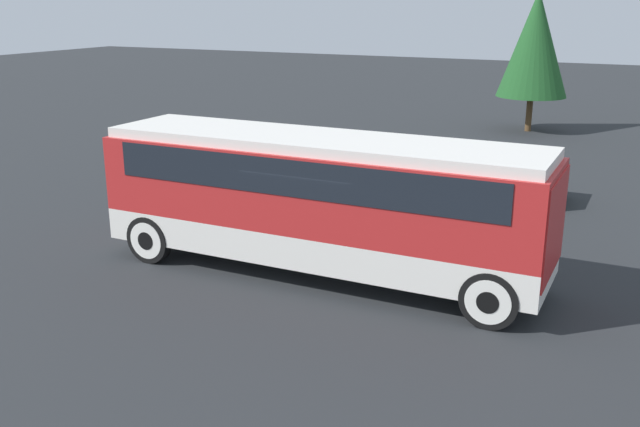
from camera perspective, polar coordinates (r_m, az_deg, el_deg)
The scene contains 5 objects.
ground_plane at distance 16.05m, azimuth 0.00°, elevation -4.77°, with size 120.00×120.00×0.00m, color #26282B.
tour_bus at distance 15.42m, azimuth 0.32°, elevation 1.65°, with size 9.89×2.52×3.10m.
parked_car_near at distance 22.71m, azimuth 13.51°, elevation 3.06°, with size 4.22×1.97×1.34m.
parked_car_mid at distance 22.28m, azimuth -6.03°, elevation 3.25°, with size 4.57×1.82×1.44m.
tree_center at distance 34.34m, azimuth 16.82°, elevation 12.86°, with size 3.15×3.15×6.33m.
Camera 1 is at (6.56, -13.40, 5.90)m, focal length 40.00 mm.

